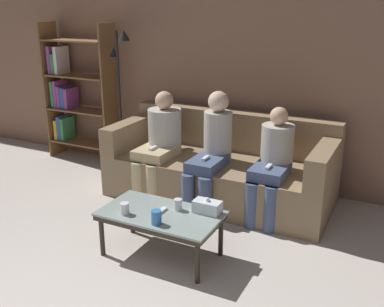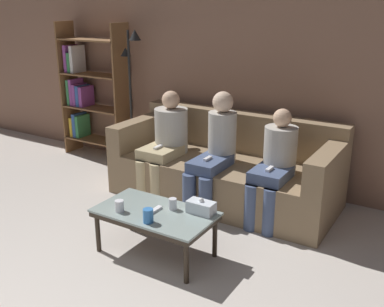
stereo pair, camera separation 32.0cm
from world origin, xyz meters
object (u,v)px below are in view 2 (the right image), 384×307
object	(u,v)px
game_remote	(155,210)
seated_person_mid_right	(275,163)
couch	(226,170)
tissue_box	(201,207)
cup_near_left	(148,216)
cup_near_right	(173,204)
cup_far_center	(119,206)
bookshelf	(88,92)
seated_person_left_end	(166,139)
standing_lamp	(132,86)
seated_person_mid_left	(216,149)
coffee_table	(155,216)

from	to	relation	value
game_remote	seated_person_mid_right	world-z (taller)	seated_person_mid_right
couch	tissue_box	size ratio (longest dim) A/B	10.48
cup_near_left	seated_person_mid_right	xyz separation A→B (m)	(0.51, 1.27, 0.13)
cup_near_right	couch	bearing A→B (deg)	96.50
cup_far_center	game_remote	distance (m)	0.29
game_remote	bookshelf	xyz separation A→B (m)	(-2.28, 1.65, 0.46)
game_remote	seated_person_mid_right	size ratio (longest dim) A/B	0.14
seated_person_left_end	standing_lamp	bearing A→B (deg)	152.44
cup_near_left	cup_far_center	world-z (taller)	cup_near_left
couch	cup_near_right	distance (m)	1.22
cup_far_center	game_remote	size ratio (longest dim) A/B	0.63
cup_near_left	cup_near_right	size ratio (longest dim) A/B	1.19
cup_near_left	seated_person_left_end	distance (m)	1.49
seated_person_mid_right	seated_person_mid_left	bearing A→B (deg)	-178.17
couch	cup_near_right	size ratio (longest dim) A/B	24.64
couch	cup_near_left	distance (m)	1.51
couch	tissue_box	xyz separation A→B (m)	(0.37, -1.15, 0.12)
cup_near_right	bookshelf	size ratio (longest dim) A/B	0.05
cup_near_left	bookshelf	size ratio (longest dim) A/B	0.06
coffee_table	seated_person_left_end	size ratio (longest dim) A/B	0.87
coffee_table	seated_person_mid_right	distance (m)	1.25
cup_near_right	standing_lamp	size ratio (longest dim) A/B	0.06
coffee_table	game_remote	xyz separation A→B (m)	(0.00, -0.00, 0.05)
cup_near_left	bookshelf	distance (m)	3.01
bookshelf	seated_person_left_end	size ratio (longest dim) A/B	1.59
cup_far_center	seated_person_left_end	bearing A→B (deg)	108.13
cup_near_right	tissue_box	size ratio (longest dim) A/B	0.43
coffee_table	cup_near_left	size ratio (longest dim) A/B	8.67
cup_near_right	bookshelf	xyz separation A→B (m)	(-2.38, 1.54, 0.42)
cup_near_left	cup_far_center	distance (m)	0.31
bookshelf	seated_person_mid_left	bearing A→B (deg)	-14.41
cup_near_right	tissue_box	xyz separation A→B (m)	(0.23, 0.06, 0.00)
game_remote	couch	bearing A→B (deg)	91.59
coffee_table	tissue_box	distance (m)	0.38
seated_person_left_end	coffee_table	bearing A→B (deg)	-59.50
couch	cup_near_right	world-z (taller)	couch
cup_near_right	game_remote	distance (m)	0.15
coffee_table	bookshelf	distance (m)	2.86
couch	standing_lamp	bearing A→B (deg)	172.11
cup_far_center	cup_near_right	bearing A→B (deg)	36.76
couch	coffee_table	distance (m)	1.31
couch	bookshelf	bearing A→B (deg)	171.57
couch	tissue_box	bearing A→B (deg)	-72.19
cup_far_center	seated_person_left_end	world-z (taller)	seated_person_left_end
couch	cup_near_left	bearing A→B (deg)	-85.88
coffee_table	game_remote	size ratio (longest dim) A/B	6.43
game_remote	standing_lamp	xyz separation A→B (m)	(-1.41, 1.50, 0.64)
cup_far_center	tissue_box	world-z (taller)	tissue_box
couch	coffee_table	xyz separation A→B (m)	(0.04, -1.31, 0.03)
cup_near_right	bookshelf	world-z (taller)	bookshelf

